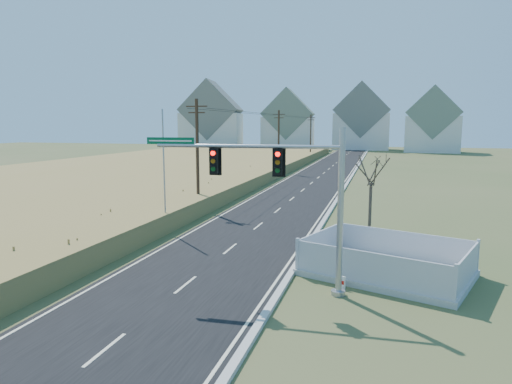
# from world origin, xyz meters

# --- Properties ---
(ground) EXTENTS (260.00, 260.00, 0.00)m
(ground) POSITION_xyz_m (0.00, 0.00, 0.00)
(ground) COLOR #3E4F26
(ground) RESTS_ON ground
(road) EXTENTS (8.00, 180.00, 0.06)m
(road) POSITION_xyz_m (0.00, 50.00, 0.03)
(road) COLOR black
(road) RESTS_ON ground
(curb) EXTENTS (0.30, 180.00, 0.18)m
(curb) POSITION_xyz_m (4.15, 50.00, 0.09)
(curb) COLOR #B2AFA8
(curb) RESTS_ON ground
(reed_marsh) EXTENTS (38.00, 110.00, 1.30)m
(reed_marsh) POSITION_xyz_m (-24.00, 40.00, 0.65)
(reed_marsh) COLOR olive
(reed_marsh) RESTS_ON ground
(utility_pole_near) EXTENTS (1.80, 0.26, 9.00)m
(utility_pole_near) POSITION_xyz_m (-6.50, 15.00, 4.68)
(utility_pole_near) COLOR #422D1E
(utility_pole_near) RESTS_ON ground
(utility_pole_mid) EXTENTS (1.80, 0.26, 9.00)m
(utility_pole_mid) POSITION_xyz_m (-6.50, 45.00, 4.68)
(utility_pole_mid) COLOR #422D1E
(utility_pole_mid) RESTS_ON ground
(utility_pole_far) EXTENTS (1.80, 0.26, 9.00)m
(utility_pole_far) POSITION_xyz_m (-6.50, 75.00, 4.68)
(utility_pole_far) COLOR #422D1E
(utility_pole_far) RESTS_ON ground
(condo_nw) EXTENTS (17.69, 13.38, 19.05)m
(condo_nw) POSITION_xyz_m (-38.00, 100.00, 7.70)
(condo_nw) COLOR silver
(condo_nw) RESTS_ON ground
(condo_nnw) EXTENTS (14.93, 11.17, 17.03)m
(condo_nnw) POSITION_xyz_m (-18.00, 108.00, 6.94)
(condo_nnw) COLOR silver
(condo_nnw) RESTS_ON ground
(condo_n) EXTENTS (15.27, 10.20, 18.54)m
(condo_n) POSITION_xyz_m (2.00, 112.00, 7.61)
(condo_n) COLOR silver
(condo_n) RESTS_ON ground
(condo_ne) EXTENTS (14.12, 10.51, 16.52)m
(condo_ne) POSITION_xyz_m (20.00, 104.00, 6.84)
(condo_ne) COLOR silver
(condo_ne) RESTS_ON ground
(traffic_signal_mast) EXTENTS (8.61, 0.69, 6.85)m
(traffic_signal_mast) POSITION_xyz_m (4.65, -1.38, 4.24)
(traffic_signal_mast) COLOR #9EA0A5
(traffic_signal_mast) RESTS_ON ground
(fence_enclosure) EXTENTS (8.41, 7.02, 1.65)m
(fence_enclosure) POSITION_xyz_m (8.42, 1.81, 0.31)
(fence_enclosure) COLOR #B7B5AD
(fence_enclosure) RESTS_ON ground
(open_sign) EXTENTS (0.43, 0.22, 0.55)m
(open_sign) POSITION_xyz_m (6.52, -0.52, 0.29)
(open_sign) COLOR white
(open_sign) RESTS_ON ground
(flagpole) EXTENTS (0.36, 0.36, 7.92)m
(flagpole) POSITION_xyz_m (-5.44, 6.95, 3.16)
(flagpole) COLOR #B7B5AD
(flagpole) RESTS_ON ground
(bare_tree) EXTENTS (2.14, 2.14, 5.67)m
(bare_tree) POSITION_xyz_m (7.48, 6.33, 4.57)
(bare_tree) COLOR #4C3F33
(bare_tree) RESTS_ON ground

